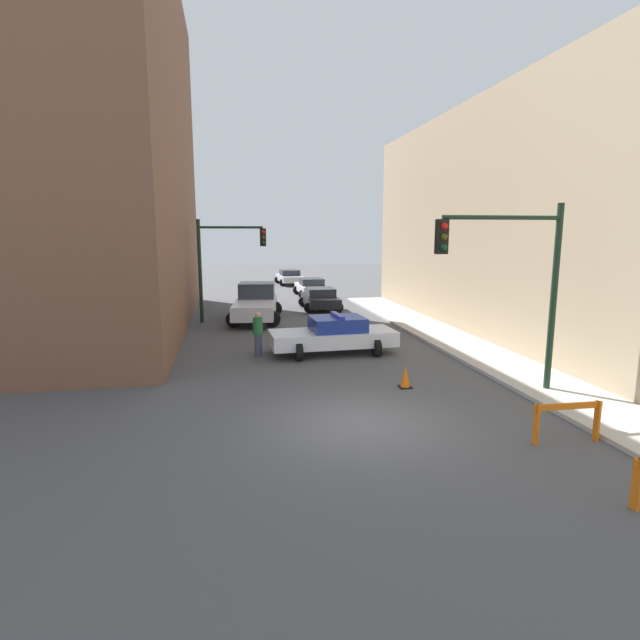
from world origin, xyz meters
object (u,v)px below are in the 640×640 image
traffic_light_near (517,270)px  parked_car_mid (311,287)px  parked_car_near (320,298)px  traffic_cone (405,377)px  police_car (334,335)px  pedestrian_crossing (258,333)px  barrier_mid (568,416)px  white_truck (256,303)px  traffic_light_far (222,255)px  parked_car_far (289,277)px

traffic_light_near → parked_car_mid: traffic_light_near is taller
parked_car_near → traffic_cone: (-0.30, -15.48, -0.36)m
police_car → traffic_cone: police_car is taller
pedestrian_crossing → barrier_mid: pedestrian_crossing is taller
traffic_light_near → white_truck: 15.18m
pedestrian_crossing → barrier_mid: 10.94m
traffic_light_near → pedestrian_crossing: size_ratio=3.13×
traffic_light_far → police_car: (4.15, -7.84, -2.67)m
parked_car_near → parked_car_mid: same height
parked_car_near → traffic_cone: bearing=-89.9°
parked_car_near → parked_car_mid: size_ratio=1.00×
parked_car_near → traffic_light_far: bearing=-150.2°
parked_car_far → barrier_mid: (1.77, -34.90, -0.06)m
parked_car_mid → traffic_cone: 21.92m
traffic_light_near → parked_car_mid: size_ratio=1.20×
traffic_light_far → parked_car_near: 6.98m
traffic_light_far → barrier_mid: traffic_light_far is taller
pedestrian_crossing → parked_car_mid: bearing=12.3°
barrier_mid → parked_car_far: bearing=92.9°
white_truck → barrier_mid: bearing=-63.7°
traffic_light_far → parked_car_near: size_ratio=1.20×
parked_car_mid → parked_car_far: size_ratio=0.98×
parked_car_far → traffic_cone: parked_car_far is taller
white_truck → parked_car_mid: (4.50, 9.50, -0.23)m
traffic_light_near → parked_car_far: (-2.38, 31.65, -2.86)m
police_car → white_truck: white_truck is taller
traffic_light_far → police_car: traffic_light_far is taller
parked_car_far → barrier_mid: size_ratio=2.75×
parked_car_mid → barrier_mid: 26.31m
parked_car_far → barrier_mid: bearing=-90.4°
parked_car_mid → barrier_mid: size_ratio=2.70×
police_car → parked_car_near: (1.49, 10.92, -0.05)m
parked_car_near → barrier_mid: bearing=-83.7°
pedestrian_crossing → barrier_mid: size_ratio=1.04×
pedestrian_crossing → barrier_mid: bearing=-117.9°
parked_car_far → barrier_mid: parked_car_far is taller
police_car → traffic_cone: (1.20, -4.55, -0.41)m
parked_car_mid → pedestrian_crossing: bearing=-106.6°
parked_car_mid → barrier_mid: (1.25, -26.28, -0.06)m
parked_car_near → pedestrian_crossing: size_ratio=2.61×
police_car → parked_car_mid: size_ratio=1.10×
parked_car_far → pedestrian_crossing: bearing=-102.8°
white_truck → parked_car_near: bearing=45.2°
traffic_light_near → traffic_light_far: bearing=120.7°
traffic_light_far → parked_car_mid: (6.18, 9.51, -2.72)m
traffic_light_near → pedestrian_crossing: 9.28m
police_car → white_truck: (-2.47, 7.85, 0.18)m
parked_car_near → barrier_mid: 19.94m
parked_car_mid → traffic_cone: (-0.83, -21.90, -0.36)m
traffic_light_near → traffic_light_far: size_ratio=1.00×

